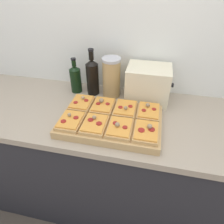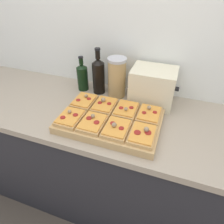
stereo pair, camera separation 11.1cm
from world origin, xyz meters
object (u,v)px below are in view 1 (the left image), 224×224
grain_jar_tall (111,77)px  toaster_oven (148,84)px  wine_bottle (92,76)px  olive_oil_bottle (76,78)px  cutting_board (111,121)px

grain_jar_tall → toaster_oven: size_ratio=0.91×
wine_bottle → toaster_oven: 0.37m
grain_jar_tall → toaster_oven: bearing=-2.2°
olive_oil_bottle → grain_jar_tall: 0.25m
grain_jar_tall → toaster_oven: grain_jar_tall is taller
olive_oil_bottle → grain_jar_tall: (0.25, 0.00, 0.03)m
olive_oil_bottle → grain_jar_tall: grain_jar_tall is taller
wine_bottle → grain_jar_tall: wine_bottle is taller
olive_oil_bottle → toaster_oven: bearing=-1.0°
olive_oil_bottle → wine_bottle: wine_bottle is taller
cutting_board → grain_jar_tall: bearing=102.0°
toaster_oven → grain_jar_tall: bearing=177.8°
olive_oil_bottle → wine_bottle: (0.12, 0.00, 0.03)m
cutting_board → grain_jar_tall: grain_jar_tall is taller
olive_oil_bottle → grain_jar_tall: size_ratio=0.91×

